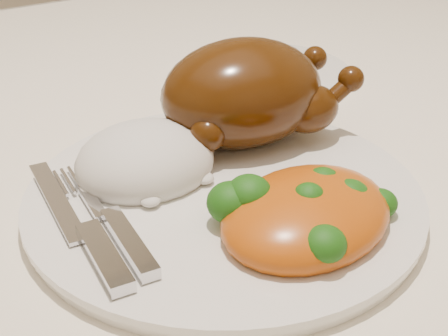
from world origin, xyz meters
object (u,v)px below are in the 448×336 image
dining_table (121,215)px  roast_chicken (247,92)px  side_plate (263,74)px  dinner_plate (224,197)px

dining_table → roast_chicken: roast_chicken is taller
side_plate → roast_chicken: size_ratio=1.10×
dinner_plate → side_plate: size_ratio=1.47×
dining_table → roast_chicken: (0.08, -0.11, 0.16)m
dining_table → dinner_plate: size_ratio=5.18×
side_plate → roast_chicken: (-0.13, -0.14, 0.05)m
dining_table → roast_chicken: size_ratio=8.38×
side_plate → roast_chicken: roast_chicken is taller
dinner_plate → roast_chicken: (0.07, 0.07, 0.05)m
roast_chicken → dinner_plate: bearing=-127.2°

